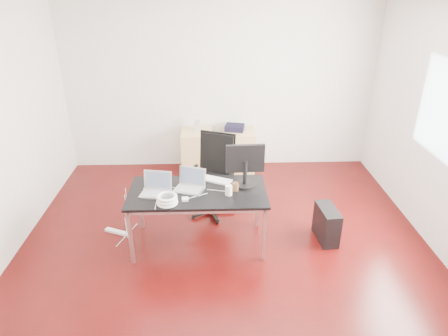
{
  "coord_description": "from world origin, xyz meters",
  "views": [
    {
      "loc": [
        -0.14,
        -3.86,
        2.99
      ],
      "look_at": [
        0.0,
        0.55,
        0.85
      ],
      "focal_mm": 32.0,
      "sensor_mm": 36.0,
      "label": 1
    }
  ],
  "objects_px": {
    "desk": "(198,195)",
    "filing_cabinet_right": "(239,151)",
    "office_chair": "(213,171)",
    "pc_tower": "(327,224)",
    "filing_cabinet_left": "(197,151)"
  },
  "relations": [
    {
      "from": "desk",
      "to": "filing_cabinet_right",
      "type": "distance_m",
      "value": 2.15
    },
    {
      "from": "office_chair",
      "to": "pc_tower",
      "type": "relative_size",
      "value": 2.4
    },
    {
      "from": "filing_cabinet_left",
      "to": "desk",
      "type": "bearing_deg",
      "value": -87.94
    },
    {
      "from": "filing_cabinet_right",
      "to": "pc_tower",
      "type": "height_order",
      "value": "filing_cabinet_right"
    },
    {
      "from": "filing_cabinet_left",
      "to": "pc_tower",
      "type": "relative_size",
      "value": 1.56
    },
    {
      "from": "office_chair",
      "to": "pc_tower",
      "type": "distance_m",
      "value": 1.62
    },
    {
      "from": "desk",
      "to": "office_chair",
      "type": "xyz_separation_m",
      "value": [
        0.19,
        0.78,
        -0.07
      ]
    },
    {
      "from": "pc_tower",
      "to": "filing_cabinet_left",
      "type": "bearing_deg",
      "value": 124.2
    },
    {
      "from": "desk",
      "to": "pc_tower",
      "type": "relative_size",
      "value": 3.56
    },
    {
      "from": "office_chair",
      "to": "pc_tower",
      "type": "bearing_deg",
      "value": -6.97
    },
    {
      "from": "desk",
      "to": "filing_cabinet_left",
      "type": "distance_m",
      "value": 2.06
    },
    {
      "from": "desk",
      "to": "filing_cabinet_right",
      "type": "xyz_separation_m",
      "value": [
        0.62,
        2.04,
        -0.33
      ]
    },
    {
      "from": "filing_cabinet_right",
      "to": "pc_tower",
      "type": "distance_m",
      "value": 2.23
    },
    {
      "from": "office_chair",
      "to": "filing_cabinet_left",
      "type": "xyz_separation_m",
      "value": [
        -0.26,
        1.26,
        -0.26
      ]
    },
    {
      "from": "filing_cabinet_right",
      "to": "filing_cabinet_left",
      "type": "bearing_deg",
      "value": 180.0
    }
  ]
}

